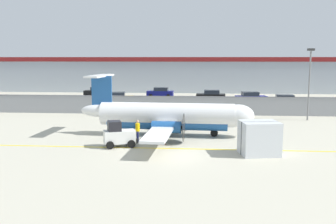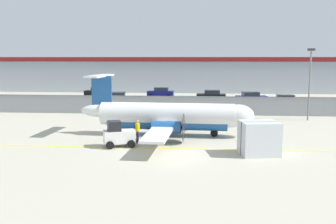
{
  "view_description": "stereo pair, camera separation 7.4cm",
  "coord_description": "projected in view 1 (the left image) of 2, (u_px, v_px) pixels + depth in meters",
  "views": [
    {
      "loc": [
        2.16,
        -23.58,
        6.29
      ],
      "look_at": [
        -0.34,
        7.5,
        1.8
      ],
      "focal_mm": 40.0,
      "sensor_mm": 36.0,
      "label": 1
    },
    {
      "loc": [
        2.23,
        -23.57,
        6.29
      ],
      "look_at": [
        -0.34,
        7.5,
        1.8
      ],
      "focal_mm": 40.0,
      "sensor_mm": 36.0,
      "label": 2
    }
  ],
  "objects": [
    {
      "name": "ground_plane",
      "position": [
        167.0,
        148.0,
        26.3
      ],
      "size": [
        140.0,
        140.0,
        0.01
      ],
      "color": "#B2AD99"
    },
    {
      "name": "perimeter_fence",
      "position": [
        178.0,
        105.0,
        41.93
      ],
      "size": [
        98.0,
        0.1,
        2.1
      ],
      "color": "gray",
      "rests_on": "ground"
    },
    {
      "name": "parking_lot_strip",
      "position": [
        183.0,
        102.0,
        53.43
      ],
      "size": [
        98.0,
        17.0,
        0.12
      ],
      "color": "#38383A",
      "rests_on": "ground"
    },
    {
      "name": "background_building",
      "position": [
        187.0,
        74.0,
        71.21
      ],
      "size": [
        91.0,
        8.1,
        6.5
      ],
      "color": "#A8B2BC",
      "rests_on": "ground"
    },
    {
      "name": "commuter_airplane",
      "position": [
        170.0,
        116.0,
        30.51
      ],
      "size": [
        14.33,
        16.06,
        4.92
      ],
      "rotation": [
        0.0,
        0.0,
        -0.05
      ],
      "color": "white",
      "rests_on": "ground"
    },
    {
      "name": "baggage_tug",
      "position": [
        119.0,
        135.0,
        26.72
      ],
      "size": [
        2.57,
        2.01,
        1.88
      ],
      "rotation": [
        0.0,
        0.0,
        0.35
      ],
      "color": "silver",
      "rests_on": "ground"
    },
    {
      "name": "ground_crew_worker",
      "position": [
        138.0,
        130.0,
        28.11
      ],
      "size": [
        0.38,
        0.55,
        1.7
      ],
      "rotation": [
        0.0,
        0.0,
        3.27
      ],
      "color": "#191E4C",
      "rests_on": "ground"
    },
    {
      "name": "cargo_container",
      "position": [
        259.0,
        138.0,
        24.51
      ],
      "size": [
        2.7,
        2.38,
        2.2
      ],
      "rotation": [
        0.0,
        0.0,
        0.17
      ],
      "color": "silver",
      "rests_on": "ground"
    },
    {
      "name": "traffic_cone_near_left",
      "position": [
        221.0,
        126.0,
        33.22
      ],
      "size": [
        0.36,
        0.36,
        0.64
      ],
      "color": "orange",
      "rests_on": "ground"
    },
    {
      "name": "traffic_cone_near_right",
      "position": [
        163.0,
        140.0,
        27.54
      ],
      "size": [
        0.36,
        0.36,
        0.64
      ],
      "color": "orange",
      "rests_on": "ground"
    },
    {
      "name": "parked_car_0",
      "position": [
        98.0,
        92.0,
        60.33
      ],
      "size": [
        4.29,
        2.19,
        1.58
      ],
      "rotation": [
        0.0,
        0.0,
        3.08
      ],
      "color": "black",
      "rests_on": "parking_lot_strip"
    },
    {
      "name": "parked_car_1",
      "position": [
        118.0,
        98.0,
        51.38
      ],
      "size": [
        4.37,
        2.39,
        1.58
      ],
      "rotation": [
        0.0,
        0.0,
        0.12
      ],
      "color": "#B28C19",
      "rests_on": "parking_lot_strip"
    },
    {
      "name": "parked_car_2",
      "position": [
        160.0,
        92.0,
        59.62
      ],
      "size": [
        4.23,
        2.07,
        1.58
      ],
      "rotation": [
        0.0,
        0.0,
        3.12
      ],
      "color": "navy",
      "rests_on": "parking_lot_strip"
    },
    {
      "name": "parked_car_3",
      "position": [
        211.0,
        95.0,
        54.66
      ],
      "size": [
        4.25,
        2.11,
        1.58
      ],
      "rotation": [
        0.0,
        0.0,
        3.11
      ],
      "color": "black",
      "rests_on": "parking_lot_strip"
    },
    {
      "name": "parked_car_4",
      "position": [
        251.0,
        98.0,
        51.75
      ],
      "size": [
        4.37,
        2.38,
        1.58
      ],
      "rotation": [
        0.0,
        0.0,
        0.12
      ],
      "color": "navy",
      "rests_on": "parking_lot_strip"
    },
    {
      "name": "parked_car_5",
      "position": [
        284.0,
        101.0,
        47.55
      ],
      "size": [
        4.34,
        2.31,
        1.58
      ],
      "rotation": [
        0.0,
        0.0,
        3.05
      ],
      "color": "gray",
      "rests_on": "parking_lot_strip"
    },
    {
      "name": "apron_light_pole",
      "position": [
        310.0,
        78.0,
        37.7
      ],
      "size": [
        0.7,
        0.3,
        7.27
      ],
      "color": "slate",
      "rests_on": "ground"
    }
  ]
}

